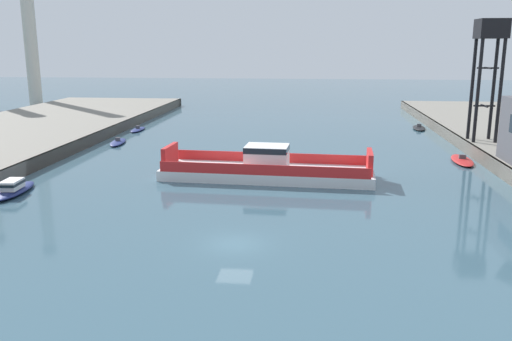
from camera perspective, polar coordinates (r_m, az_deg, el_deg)
The scene contains 9 objects.
ground_plane at distance 39.18m, azimuth -2.26°, elevation -7.79°, with size 400.00×400.00×0.00m, color #385666.
chain_ferry at distance 57.76m, azimuth 1.16°, elevation 0.22°, with size 22.96×7.80×3.61m.
moored_boat_near_right at distance 70.73m, azimuth 21.04°, elevation 1.03°, with size 2.80×7.42×0.95m.
moored_boat_mid_left at distance 81.17m, azimuth -14.45°, elevation 2.94°, with size 2.80×6.83×0.92m.
moored_boat_mid_right at distance 56.80m, azimuth -24.28°, elevation -1.75°, with size 2.69×7.20×1.48m.
moored_boat_far_left at distance 96.77m, azimuth 16.91°, elevation 4.36°, with size 2.66×6.45×0.90m.
moored_boat_far_right at distance 92.99m, azimuth -12.44°, elevation 4.28°, with size 1.95×6.05×0.87m.
crane_tower at distance 76.54m, azimuth 23.60°, elevation 12.13°, with size 3.56×3.56×15.64m.
smokestack_distant_b at distance 137.86m, azimuth -22.98°, elevation 14.42°, with size 3.21×3.21×37.02m.
Camera 1 is at (5.28, -36.22, 13.97)m, focal length 37.68 mm.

